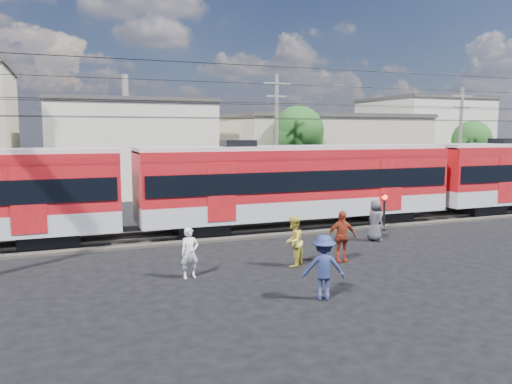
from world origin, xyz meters
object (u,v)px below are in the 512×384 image
at_px(commuter_train, 302,181).
at_px(car_silver, 466,190).
at_px(pedestrian_a, 190,253).
at_px(crossing_signal, 384,205).
at_px(pedestrian_c, 324,267).

relative_size(commuter_train, car_silver, 11.70).
xyz_separation_m(commuter_train, pedestrian_a, (-7.36, -6.55, -1.55)).
distance_m(car_silver, crossing_signal, 14.04).
bearing_deg(pedestrian_a, crossing_signal, 13.30).
relative_size(commuter_train, pedestrian_c, 26.28).
xyz_separation_m(pedestrian_c, car_silver, (19.66, 15.09, -0.22)).
xyz_separation_m(car_silver, crossing_signal, (-12.02, -7.23, 0.55)).
xyz_separation_m(pedestrian_a, crossing_signal, (10.78, 4.36, 0.43)).
distance_m(commuter_train, crossing_signal, 4.21).
bearing_deg(crossing_signal, pedestrian_c, -134.18).
bearing_deg(pedestrian_a, pedestrian_c, -56.85).
distance_m(commuter_train, pedestrian_c, 11.00).
bearing_deg(commuter_train, car_silver, 18.08).
bearing_deg(crossing_signal, pedestrian_a, -157.99).
height_order(commuter_train, crossing_signal, commuter_train).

